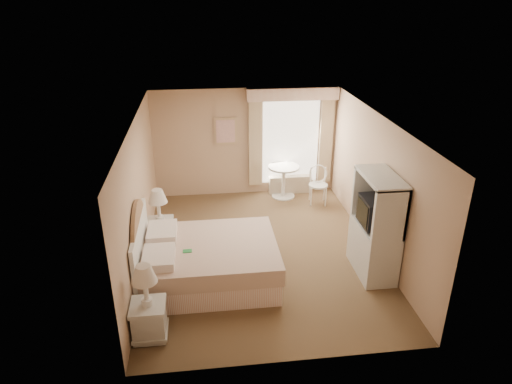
{
  "coord_description": "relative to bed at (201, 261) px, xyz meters",
  "views": [
    {
      "loc": [
        -0.99,
        -7.23,
        4.49
      ],
      "look_at": [
        -0.06,
        0.3,
        1.09
      ],
      "focal_mm": 32.0,
      "sensor_mm": 36.0,
      "label": 1
    }
  ],
  "objects": [
    {
      "name": "armoire",
      "position": [
        2.92,
        -0.08,
        0.36
      ],
      "size": [
        0.54,
        1.07,
        1.79
      ],
      "color": "silver",
      "rests_on": "room"
    },
    {
      "name": "framed_art",
      "position": [
        0.66,
        3.49,
        1.17
      ],
      "size": [
        0.52,
        0.04,
        0.62
      ],
      "color": "tan",
      "rests_on": "room"
    },
    {
      "name": "bed",
      "position": [
        0.0,
        0.0,
        0.0
      ],
      "size": [
        2.29,
        1.8,
        1.6
      ],
      "color": "#D49E8A",
      "rests_on": "room"
    },
    {
      "name": "nightstand_near",
      "position": [
        -0.73,
        -1.28,
        0.06
      ],
      "size": [
        0.48,
        0.48,
        1.16
      ],
      "color": "silver",
      "rests_on": "room"
    },
    {
      "name": "round_table",
      "position": [
        1.96,
        3.17,
        0.13
      ],
      "size": [
        0.72,
        0.72,
        0.76
      ],
      "color": "white",
      "rests_on": "room"
    },
    {
      "name": "nightstand_far",
      "position": [
        -0.73,
        1.2,
        0.06
      ],
      "size": [
        0.48,
        0.48,
        1.16
      ],
      "color": "silver",
      "rests_on": "room"
    },
    {
      "name": "window",
      "position": [
        2.16,
        3.43,
        0.96
      ],
      "size": [
        2.05,
        0.22,
        2.51
      ],
      "color": "white",
      "rests_on": "room"
    },
    {
      "name": "cafe_chair",
      "position": [
        2.68,
        2.78,
        0.13
      ],
      "size": [
        0.48,
        0.48,
        0.88
      ],
      "rotation": [
        0.0,
        0.0,
        -0.15
      ],
      "color": "white",
      "rests_on": "room"
    },
    {
      "name": "room",
      "position": [
        1.11,
        0.77,
        0.87
      ],
      "size": [
        4.21,
        5.51,
        2.51
      ],
      "color": "brown",
      "rests_on": "ground"
    }
  ]
}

